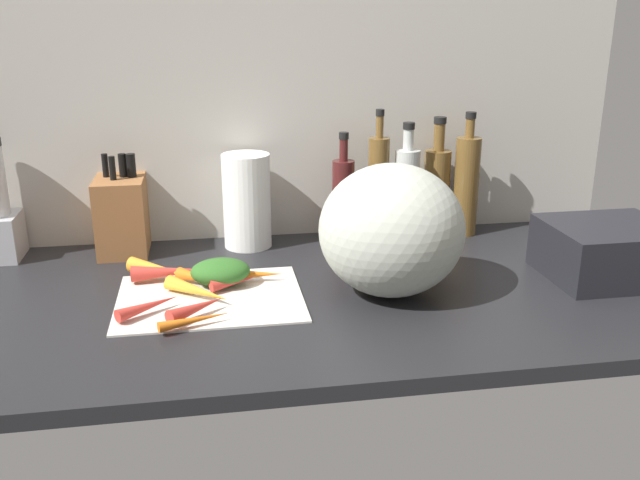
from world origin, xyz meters
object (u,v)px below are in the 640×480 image
at_px(carrot_8, 171,272).
at_px(paper_towel_roll, 247,201).
at_px(carrot_1, 159,270).
at_px(knife_block, 122,214).
at_px(carrot_0, 195,320).
at_px(carrot_7, 256,274).
at_px(carrot_6, 197,308).
at_px(cutting_board, 210,297).
at_px(bottle_1, 378,188).
at_px(carrot_4, 149,306).
at_px(winter_squash, 392,230).
at_px(bottle_0, 343,199).
at_px(bottle_3, 436,188).
at_px(carrot_5, 198,290).
at_px(bottle_4, 466,185).
at_px(dish_rack, 607,251).
at_px(carrot_2, 196,292).
at_px(carrot_3, 234,282).
at_px(carrot_9, 199,278).
at_px(bottle_2, 406,192).

bearing_deg(carrot_8, paper_towel_roll, 50.68).
distance_m(carrot_1, knife_block, 0.24).
bearing_deg(carrot_0, carrot_7, 58.00).
xyz_separation_m(carrot_6, knife_block, (-0.17, 0.42, 0.07)).
relative_size(carrot_6, carrot_7, 1.07).
relative_size(cutting_board, bottle_1, 1.12).
distance_m(carrot_0, carrot_4, 0.11).
relative_size(winter_squash, bottle_0, 1.07).
distance_m(carrot_0, carrot_1, 0.27).
bearing_deg(paper_towel_roll, bottle_3, 3.31).
relative_size(paper_towel_roll, bottle_1, 0.70).
distance_m(carrot_5, bottle_0, 0.49).
relative_size(bottle_4, dish_rack, 1.22).
relative_size(knife_block, paper_towel_roll, 1.03).
height_order(knife_block, dish_rack, knife_block).
height_order(carrot_2, bottle_3, bottle_3).
relative_size(carrot_3, bottle_3, 0.34).
height_order(winter_squash, knife_block, winter_squash).
height_order(carrot_5, bottle_1, bottle_1).
height_order(carrot_1, carrot_9, carrot_1).
xyz_separation_m(carrot_6, bottle_4, (0.68, 0.41, 0.11)).
bearing_deg(carrot_4, paper_towel_roll, 60.67).
distance_m(bottle_0, dish_rack, 0.62).
height_order(carrot_5, dish_rack, dish_rack).
height_order(carrot_2, bottle_2, bottle_2).
bearing_deg(bottle_4, carrot_8, -163.18).
xyz_separation_m(bottle_2, bottle_4, (0.16, 0.02, 0.01)).
bearing_deg(bottle_2, carrot_2, -149.34).
xyz_separation_m(bottle_3, dish_rack, (0.26, -0.37, -0.06)).
bearing_deg(carrot_6, carrot_1, 110.56).
height_order(carrot_4, carrot_8, carrot_8).
distance_m(carrot_0, carrot_7, 0.24).
relative_size(carrot_1, paper_towel_roll, 0.66).
bearing_deg(carrot_1, carrot_8, -37.59).
bearing_deg(carrot_2, bottle_2, 30.66).
distance_m(carrot_1, bottle_3, 0.73).
xyz_separation_m(carrot_0, bottle_1, (0.45, 0.45, 0.12)).
relative_size(carrot_0, bottle_4, 0.42).
height_order(carrot_1, winter_squash, winter_squash).
height_order(carrot_1, carrot_2, carrot_1).
relative_size(cutting_board, bottle_4, 1.17).
xyz_separation_m(cutting_board, dish_rack, (0.85, -0.02, 0.05)).
bearing_deg(bottle_4, carrot_4, -153.43).
bearing_deg(winter_squash, carrot_3, 169.20).
height_order(carrot_2, knife_block, knife_block).
distance_m(carrot_8, knife_block, 0.27).
bearing_deg(dish_rack, carrot_8, 172.71).
xyz_separation_m(carrot_1, bottle_0, (0.44, 0.19, 0.08)).
relative_size(carrot_3, carrot_7, 0.88).
bearing_deg(knife_block, bottle_2, -2.07).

